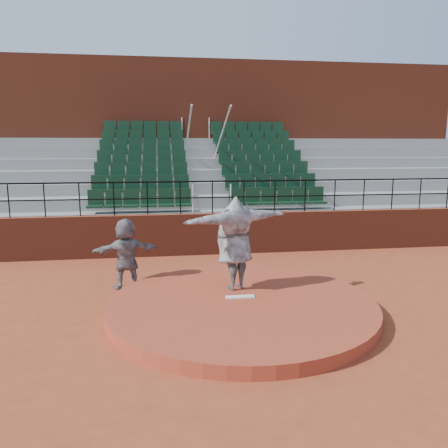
# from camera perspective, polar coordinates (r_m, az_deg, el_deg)

# --- Properties ---
(ground) EXTENTS (90.00, 90.00, 0.00)m
(ground) POSITION_cam_1_polar(r_m,az_deg,el_deg) (9.22, 2.28, -11.35)
(ground) COLOR #973E22
(ground) RESTS_ON ground
(pitchers_mound) EXTENTS (5.50, 5.50, 0.25)m
(pitchers_mound) POSITION_cam_1_polar(r_m,az_deg,el_deg) (9.18, 2.29, -10.62)
(pitchers_mound) COLOR #A43D24
(pitchers_mound) RESTS_ON ground
(pitching_rubber) EXTENTS (0.60, 0.15, 0.03)m
(pitching_rubber) POSITION_cam_1_polar(r_m,az_deg,el_deg) (9.27, 2.12, -9.49)
(pitching_rubber) COLOR white
(pitching_rubber) RESTS_ON pitchers_mound
(boundary_wall) EXTENTS (24.00, 0.30, 1.30)m
(boundary_wall) POSITION_cam_1_polar(r_m,az_deg,el_deg) (13.80, -1.50, -1.25)
(boundary_wall) COLOR maroon
(boundary_wall) RESTS_ON ground
(wall_railing) EXTENTS (24.04, 0.05, 1.03)m
(wall_railing) POSITION_cam_1_polar(r_m,az_deg,el_deg) (13.59, -1.52, 4.46)
(wall_railing) COLOR black
(wall_railing) RESTS_ON boundary_wall
(seating_deck) EXTENTS (24.00, 5.97, 4.63)m
(seating_deck) POSITION_cam_1_polar(r_m,az_deg,el_deg) (17.26, -2.95, 3.70)
(seating_deck) COLOR gray
(seating_deck) RESTS_ON ground
(press_box_facade) EXTENTS (24.00, 3.00, 7.10)m
(press_box_facade) POSITION_cam_1_polar(r_m,az_deg,el_deg) (21.09, -4.03, 10.60)
(press_box_facade) COLOR maroon
(press_box_facade) RESTS_ON ground
(pitcher) EXTENTS (2.61, 1.56, 2.06)m
(pitcher) POSITION_cam_1_polar(r_m,az_deg,el_deg) (9.58, 1.40, -2.50)
(pitcher) COLOR black
(pitcher) RESTS_ON pitchers_mound
(fielder) EXTENTS (1.64, 0.76, 1.71)m
(fielder) POSITION_cam_1_polar(r_m,az_deg,el_deg) (10.68, -12.66, -3.77)
(fielder) COLOR black
(fielder) RESTS_ON ground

